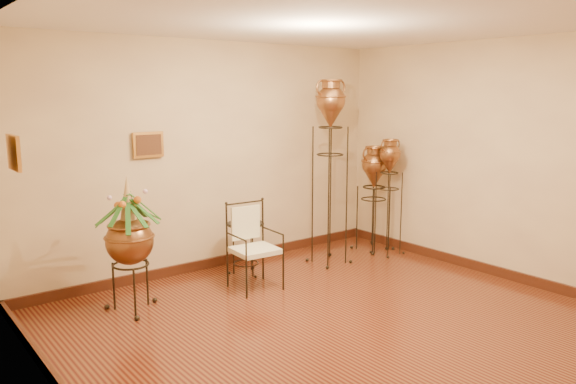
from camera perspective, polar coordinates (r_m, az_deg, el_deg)
ground at (r=5.40m, az=6.55°, el=-13.81°), size 5.00×5.00×0.00m
room_shell at (r=4.96m, az=6.85°, el=4.80°), size 5.02×5.02×2.81m
amphora_tall at (r=7.12m, az=4.28°, el=2.21°), size 0.51×0.51×2.37m
amphora_mid at (r=7.68m, az=10.20°, el=-0.41°), size 0.39×0.39×1.59m
amphora_short at (r=7.88m, az=8.69°, el=-0.58°), size 0.55×0.55×1.49m
planter_urn at (r=5.80m, az=-15.82°, el=-4.25°), size 0.83×0.83×1.41m
armchair at (r=6.30m, az=-3.38°, el=-5.56°), size 0.58×0.54×0.97m
side_table at (r=6.86m, az=-4.32°, el=-5.60°), size 0.50×0.50×0.80m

